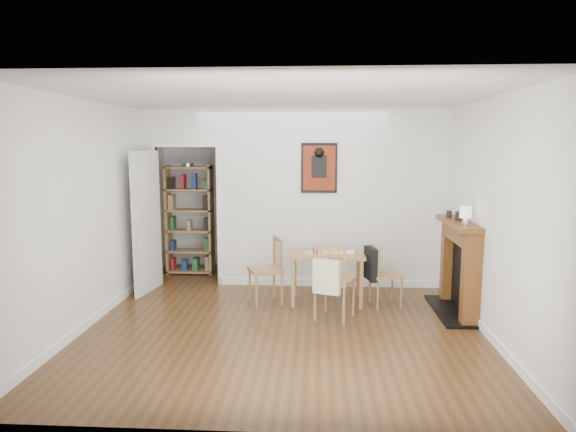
# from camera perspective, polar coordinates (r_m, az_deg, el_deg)

# --- Properties ---
(ground) EXTENTS (5.20, 5.20, 0.00)m
(ground) POSITION_cam_1_polar(r_m,az_deg,el_deg) (6.44, -0.27, -10.96)
(ground) COLOR #4E3519
(ground) RESTS_ON ground
(room_shell) EXTENTS (5.20, 5.20, 5.20)m
(room_shell) POSITION_cam_1_polar(r_m,az_deg,el_deg) (7.47, 1.14, 1.89)
(room_shell) COLOR white
(room_shell) RESTS_ON ground
(dining_table) EXTENTS (0.98, 0.62, 0.67)m
(dining_table) POSITION_cam_1_polar(r_m,az_deg,el_deg) (6.83, 4.34, -4.77)
(dining_table) COLOR #A57F4D
(dining_table) RESTS_ON ground
(chair_left) EXTENTS (0.58, 0.58, 0.88)m
(chair_left) POSITION_cam_1_polar(r_m,az_deg,el_deg) (6.78, -2.52, -6.09)
(chair_left) COLOR #9D7049
(chair_left) RESTS_ON ground
(chair_right) EXTENTS (0.53, 0.48, 0.81)m
(chair_right) POSITION_cam_1_polar(r_m,az_deg,el_deg) (6.79, 10.65, -6.41)
(chair_right) COLOR #9D7049
(chair_right) RESTS_ON ground
(chair_front) EXTENTS (0.60, 0.63, 0.93)m
(chair_front) POSITION_cam_1_polar(r_m,az_deg,el_deg) (6.21, 5.17, -7.16)
(chair_front) COLOR #9D7049
(chair_front) RESTS_ON ground
(bookshelf) EXTENTS (0.74, 0.30, 1.76)m
(bookshelf) POSITION_cam_1_polar(r_m,az_deg,el_deg) (8.43, -10.87, -0.49)
(bookshelf) COLOR #A57F4D
(bookshelf) RESTS_ON ground
(fireplace) EXTENTS (0.45, 1.25, 1.16)m
(fireplace) POSITION_cam_1_polar(r_m,az_deg,el_deg) (6.74, 18.60, -5.09)
(fireplace) COLOR brown
(fireplace) RESTS_ON ground
(red_glass) EXTENTS (0.07, 0.07, 0.09)m
(red_glass) POSITION_cam_1_polar(r_m,az_deg,el_deg) (6.75, 3.07, -3.83)
(red_glass) COLOR maroon
(red_glass) RESTS_ON dining_table
(orange_fruit) EXTENTS (0.08, 0.08, 0.08)m
(orange_fruit) POSITION_cam_1_polar(r_m,az_deg,el_deg) (6.86, 5.22, -3.68)
(orange_fruit) COLOR #FF5A0D
(orange_fruit) RESTS_ON dining_table
(placemat) EXTENTS (0.40, 0.33, 0.00)m
(placemat) POSITION_cam_1_polar(r_m,az_deg,el_deg) (6.82, 3.40, -4.06)
(placemat) COLOR beige
(placemat) RESTS_ON dining_table
(notebook) EXTENTS (0.31, 0.25, 0.01)m
(notebook) POSITION_cam_1_polar(r_m,az_deg,el_deg) (6.88, 6.23, -3.95)
(notebook) COLOR white
(notebook) RESTS_ON dining_table
(mantel_lamp) EXTENTS (0.14, 0.14, 0.22)m
(mantel_lamp) POSITION_cam_1_polar(r_m,az_deg,el_deg) (6.33, 19.14, 0.30)
(mantel_lamp) COLOR silver
(mantel_lamp) RESTS_ON fireplace
(ceramic_jar_a) EXTENTS (0.09, 0.09, 0.11)m
(ceramic_jar_a) POSITION_cam_1_polar(r_m,az_deg,el_deg) (6.68, 18.45, 0.03)
(ceramic_jar_a) COLOR black
(ceramic_jar_a) RESTS_ON fireplace
(ceramic_jar_b) EXTENTS (0.07, 0.07, 0.09)m
(ceramic_jar_b) POSITION_cam_1_polar(r_m,az_deg,el_deg) (6.89, 17.45, 0.22)
(ceramic_jar_b) COLOR black
(ceramic_jar_b) RESTS_ON fireplace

